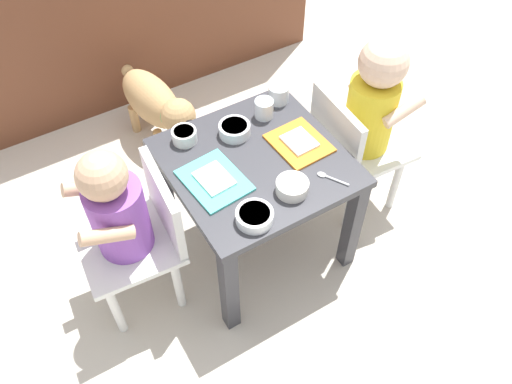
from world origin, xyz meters
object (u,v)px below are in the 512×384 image
object	(u,v)px
food_tray_right	(299,143)
cereal_bowl_left_side	(292,187)
water_cup_right	(264,109)
spoon_by_left_tray	(330,178)
dog	(156,103)
food_tray_left	(214,180)
veggie_bowl_near	(184,135)
cereal_bowl_right_side	(235,129)
veggie_bowl_far	(255,216)
dining_table	(256,178)
seated_child_right	(369,111)
seated_child_left	(123,216)
water_cup_left	(279,95)

from	to	relation	value
food_tray_right	cereal_bowl_left_side	world-z (taller)	cereal_bowl_left_side
water_cup_right	spoon_by_left_tray	bearing A→B (deg)	-86.11
dog	food_tray_left	distance (m)	0.69
veggie_bowl_near	cereal_bowl_left_side	size ratio (longest dim) A/B	0.82
spoon_by_left_tray	food_tray_left	bearing A→B (deg)	150.92
cereal_bowl_right_side	veggie_bowl_far	bearing A→B (deg)	-110.77
water_cup_right	spoon_by_left_tray	xyz separation A→B (m)	(0.02, -0.33, -0.02)
food_tray_left	food_tray_right	world-z (taller)	same
dining_table	food_tray_right	distance (m)	0.17
food_tray_left	spoon_by_left_tray	distance (m)	0.33
seated_child_right	food_tray_left	size ratio (longest dim) A/B	3.30
food_tray_left	veggie_bowl_far	size ratio (longest dim) A/B	2.03
seated_child_left	food_tray_right	xyz separation A→B (m)	(0.56, -0.03, 0.03)
food_tray_right	cereal_bowl_left_side	xyz separation A→B (m)	(-0.12, -0.15, 0.01)
seated_child_right	veggie_bowl_near	xyz separation A→B (m)	(-0.56, 0.19, 0.01)
seated_child_left	cereal_bowl_right_side	xyz separation A→B (m)	(0.42, 0.11, 0.04)
food_tray_right	dog	bearing A→B (deg)	108.47
cereal_bowl_right_side	veggie_bowl_far	size ratio (longest dim) A/B	0.95
seated_child_right	food_tray_left	distance (m)	0.57
seated_child_left	food_tray_left	size ratio (longest dim) A/B	3.09
seated_child_left	water_cup_left	bearing A→B (deg)	15.22
food_tray_right	seated_child_right	bearing A→B (deg)	0.65
food_tray_left	veggie_bowl_far	world-z (taller)	veggie_bowl_far
dining_table	veggie_bowl_near	size ratio (longest dim) A/B	6.70
veggie_bowl_near	cereal_bowl_right_side	bearing A→B (deg)	-19.90
cereal_bowl_left_side	veggie_bowl_far	size ratio (longest dim) A/B	0.90
dining_table	spoon_by_left_tray	size ratio (longest dim) A/B	5.56
water_cup_left	veggie_bowl_near	xyz separation A→B (m)	(-0.35, -0.01, -0.00)
cereal_bowl_right_side	veggie_bowl_far	xyz separation A→B (m)	(-0.12, -0.32, -0.00)
food_tray_right	veggie_bowl_near	bearing A→B (deg)	146.46
cereal_bowl_left_side	water_cup_right	bearing A→B (deg)	72.44
seated_child_left	food_tray_left	bearing A→B (deg)	-7.40
water_cup_left	water_cup_right	distance (m)	0.09
food_tray_left	seated_child_right	bearing A→B (deg)	0.31
dining_table	cereal_bowl_right_side	bearing A→B (deg)	89.27
food_tray_right	spoon_by_left_tray	world-z (taller)	food_tray_right
food_tray_left	cereal_bowl_right_side	distance (m)	0.20
seated_child_left	veggie_bowl_far	bearing A→B (deg)	-35.85
dog	veggie_bowl_near	world-z (taller)	veggie_bowl_near
water_cup_right	seated_child_left	bearing A→B (deg)	-166.50
veggie_bowl_near	dining_table	bearing A→B (deg)	-51.34
food_tray_right	water_cup_left	world-z (taller)	water_cup_left
spoon_by_left_tray	seated_child_left	bearing A→B (deg)	160.66
dog	spoon_by_left_tray	bearing A→B (deg)	-75.22
veggie_bowl_far	water_cup_right	bearing A→B (deg)	54.92
veggie_bowl_far	veggie_bowl_near	bearing A→B (deg)	93.96
water_cup_right	veggie_bowl_near	bearing A→B (deg)	173.66
seated_child_left	water_cup_left	xyz separation A→B (m)	(0.62, 0.17, 0.05)
dog	food_tray_right	xyz separation A→B (m)	(0.22, -0.65, 0.22)
food_tray_right	dining_table	bearing A→B (deg)	175.36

